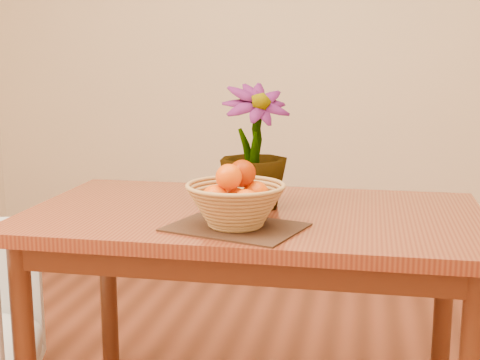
# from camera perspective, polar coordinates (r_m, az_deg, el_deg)

# --- Properties ---
(wall_back) EXTENTS (4.00, 0.02, 2.70)m
(wall_back) POSITION_cam_1_polar(r_m,az_deg,el_deg) (3.95, 6.12, 12.51)
(wall_back) COLOR beige
(wall_back) RESTS_ON floor
(table) EXTENTS (1.40, 0.80, 0.75)m
(table) POSITION_cam_1_polar(r_m,az_deg,el_deg) (2.09, 1.14, -4.98)
(table) COLOR brown
(table) RESTS_ON floor
(placemat) EXTENTS (0.42, 0.36, 0.01)m
(placemat) POSITION_cam_1_polar(r_m,az_deg,el_deg) (1.87, -0.37, -4.05)
(placemat) COLOR #371F14
(placemat) RESTS_ON table
(wicker_basket) EXTENTS (0.28, 0.28, 0.11)m
(wicker_basket) POSITION_cam_1_polar(r_m,az_deg,el_deg) (1.85, -0.38, -2.30)
(wicker_basket) COLOR #A67E45
(wicker_basket) RESTS_ON placemat
(orange_pile) EXTENTS (0.17, 0.17, 0.14)m
(orange_pile) POSITION_cam_1_polar(r_m,az_deg,el_deg) (1.84, -0.28, -0.67)
(orange_pile) COLOR #F64604
(orange_pile) RESTS_ON wicker_basket
(potted_plant) EXTENTS (0.30, 0.30, 0.39)m
(potted_plant) POSITION_cam_1_polar(r_m,az_deg,el_deg) (2.08, 1.20, 2.86)
(potted_plant) COLOR #174E16
(potted_plant) RESTS_ON table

